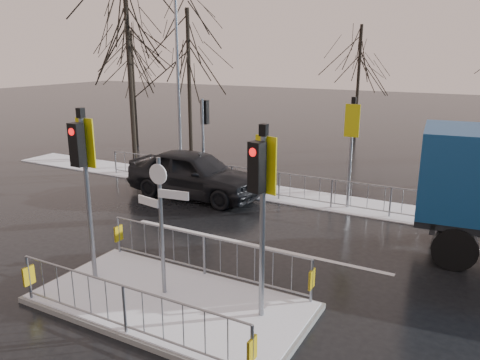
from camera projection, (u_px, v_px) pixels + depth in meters
The scene contains 11 objects.
ground at pixel (170, 305), 10.14m from camera, with size 120.00×120.00×0.00m, color black.
snow_verge at pixel (310, 199), 17.41m from camera, with size 30.00×2.00×0.04m, color white.
lane_markings at pixel (161, 313), 9.85m from camera, with size 8.00×11.38×0.01m.
traffic_island at pixel (169, 289), 10.05m from camera, with size 6.00×3.04×4.15m.
far_kerb_fixtures at pixel (314, 177), 16.58m from camera, with size 18.00×0.65×3.83m.
car_far_lane at pixel (194, 174), 17.55m from camera, with size 2.11×5.23×1.78m, color black.
tree_near_a at pixel (128, 35), 22.67m from camera, with size 4.75×4.75×8.97m.
tree_near_b at pixel (188, 55), 23.04m from camera, with size 4.00×4.00×7.55m.
tree_near_c at pixel (133, 67), 26.14m from camera, with size 3.50×3.50×6.61m.
tree_far_a at pixel (360, 60), 28.40m from camera, with size 3.75×3.75×7.08m.
street_lamp_left at pixel (179, 72), 19.95m from camera, with size 1.25×0.18×8.20m.
Camera 1 is at (5.67, -7.22, 5.32)m, focal length 35.00 mm.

